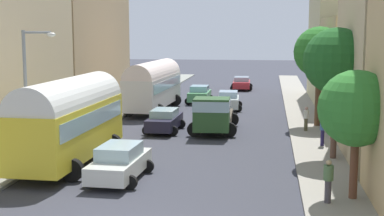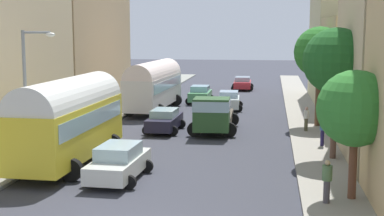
% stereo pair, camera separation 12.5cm
% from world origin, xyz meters
% --- Properties ---
extents(ground_plane, '(154.00, 154.00, 0.00)m').
position_xyz_m(ground_plane, '(0.00, 27.00, 0.00)').
color(ground_plane, '#373841').
extents(sidewalk_left, '(2.50, 70.00, 0.14)m').
position_xyz_m(sidewalk_left, '(-7.25, 27.00, 0.07)').
color(sidewalk_left, gray).
rests_on(sidewalk_left, ground).
extents(sidewalk_right, '(2.50, 70.00, 0.14)m').
position_xyz_m(sidewalk_right, '(7.25, 27.00, 0.07)').
color(sidewalk_right, gray).
rests_on(sidewalk_right, ground).
extents(building_left_2, '(5.70, 14.81, 11.84)m').
position_xyz_m(building_left_2, '(-11.35, 27.58, 5.92)').
color(building_left_2, tan).
rests_on(building_left_2, ground).
extents(building_right_2, '(4.60, 9.99, 7.33)m').
position_xyz_m(building_right_2, '(10.80, 22.86, 3.66)').
color(building_right_2, tan).
rests_on(building_right_2, ground).
extents(building_right_3, '(5.89, 12.64, 13.49)m').
position_xyz_m(building_right_3, '(11.44, 35.01, 6.74)').
color(building_right_3, '#BDB584').
rests_on(building_right_3, ground).
extents(parked_bus_0, '(3.50, 9.09, 4.21)m').
position_xyz_m(parked_bus_0, '(-4.76, 9.09, 2.32)').
color(parked_bus_0, yellow).
rests_on(parked_bus_0, ground).
extents(parked_bus_1, '(3.50, 9.97, 4.00)m').
position_xyz_m(parked_bus_1, '(-4.52, 27.08, 2.21)').
color(parked_bus_1, silver).
rests_on(parked_bus_1, ground).
extents(cargo_truck_0, '(3.13, 6.61, 2.42)m').
position_xyz_m(cargo_truck_0, '(1.22, 18.10, 1.25)').
color(cargo_truck_0, '#294D25').
rests_on(cargo_truck_0, ground).
extents(car_0, '(2.38, 3.78, 1.54)m').
position_xyz_m(car_0, '(1.40, 28.48, 0.78)').
color(car_0, silver).
rests_on(car_0, ground).
extents(car_1, '(2.44, 4.09, 1.43)m').
position_xyz_m(car_1, '(1.69, 43.77, 0.73)').
color(car_1, '#AE272E').
rests_on(car_1, ground).
extents(car_2, '(2.45, 4.43, 1.56)m').
position_xyz_m(car_2, '(-1.68, 6.81, 0.78)').
color(car_2, silver).
rests_on(car_2, ground).
extents(car_3, '(2.32, 4.23, 1.46)m').
position_xyz_m(car_3, '(-1.92, 18.24, 0.75)').
color(car_3, '#211F32').
rests_on(car_3, ground).
extents(car_4, '(2.33, 3.81, 1.57)m').
position_xyz_m(car_4, '(-1.45, 32.27, 0.79)').
color(car_4, '#4F975B').
rests_on(car_4, ground).
extents(pedestrian_0, '(0.36, 0.36, 1.68)m').
position_xyz_m(pedestrian_0, '(7.02, 19.07, 0.96)').
color(pedestrian_0, brown).
rests_on(pedestrian_0, ground).
extents(pedestrian_1, '(0.48, 0.48, 1.76)m').
position_xyz_m(pedestrian_1, '(6.90, 4.38, 1.00)').
color(pedestrian_1, '#48454A').
rests_on(pedestrian_1, ground).
extents(pedestrian_2, '(0.35, 0.35, 1.83)m').
position_xyz_m(pedestrian_2, '(7.96, 12.30, 1.05)').
color(pedestrian_2, brown).
rests_on(pedestrian_2, ground).
extents(pedestrian_3, '(0.40, 0.40, 1.86)m').
position_xyz_m(pedestrian_3, '(7.63, 14.64, 1.08)').
color(pedestrian_3, '#231D49').
rests_on(pedestrian_3, ground).
extents(streetlamp_near, '(1.63, 0.28, 6.46)m').
position_xyz_m(streetlamp_near, '(-6.29, 8.20, 3.84)').
color(streetlamp_near, gray).
rests_on(streetlamp_near, ground).
extents(roadside_tree_0, '(2.87, 2.87, 5.02)m').
position_xyz_m(roadside_tree_0, '(7.90, 5.10, 3.56)').
color(roadside_tree_0, brown).
rests_on(roadside_tree_0, ground).
extents(roadside_tree_1, '(3.26, 3.26, 6.61)m').
position_xyz_m(roadside_tree_1, '(7.90, 11.71, 4.95)').
color(roadside_tree_1, brown).
rests_on(roadside_tree_1, ground).
extents(roadside_tree_2, '(3.36, 3.36, 6.71)m').
position_xyz_m(roadside_tree_2, '(7.90, 21.17, 4.98)').
color(roadside_tree_2, brown).
rests_on(roadside_tree_2, ground).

